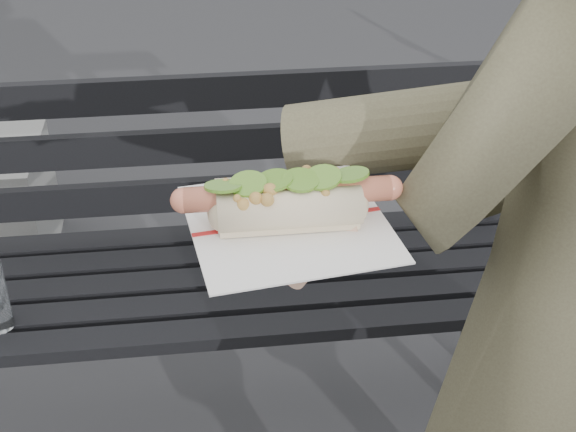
% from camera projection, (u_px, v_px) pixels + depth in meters
% --- Properties ---
extents(park_bench, '(1.50, 0.44, 0.88)m').
position_uv_depth(park_bench, '(214.00, 242.00, 1.82)').
color(park_bench, black).
rests_on(park_bench, ground).
extents(person, '(0.75, 0.64, 1.73)m').
position_uv_depth(person, '(574.00, 319.00, 1.06)').
color(person, '#4E4834').
rests_on(person, ground).
extents(held_hotdog, '(0.63, 0.32, 0.20)m').
position_uv_depth(held_hotdog, '(461.00, 141.00, 0.84)').
color(held_hotdog, '#4E4834').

